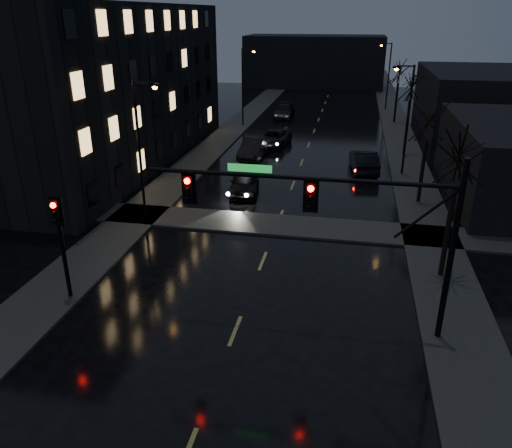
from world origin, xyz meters
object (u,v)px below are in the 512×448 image
at_px(oncoming_car_b, 254,148).
at_px(oncoming_car_d, 284,111).
at_px(lead_car, 364,161).
at_px(oncoming_car_c, 274,138).
at_px(oncoming_car_a, 244,182).

distance_m(oncoming_car_b, oncoming_car_d, 17.76).
distance_m(oncoming_car_b, lead_car, 9.45).
bearing_deg(oncoming_car_d, lead_car, -66.26).
height_order(oncoming_car_c, lead_car, lead_car).
distance_m(oncoming_car_a, oncoming_car_c, 13.41).
xyz_separation_m(oncoming_car_b, oncoming_car_d, (0.08, 17.76, -0.06)).
bearing_deg(oncoming_car_d, oncoming_car_a, -88.03).
bearing_deg(oncoming_car_b, lead_car, -12.77).
bearing_deg(lead_car, oncoming_car_a, 32.35).
bearing_deg(oncoming_car_c, oncoming_car_b, -97.65).
relative_size(oncoming_car_b, oncoming_car_d, 0.95).
xyz_separation_m(oncoming_car_a, oncoming_car_d, (-1.08, 26.83, -0.02)).
bearing_deg(oncoming_car_c, oncoming_car_a, -83.36).
relative_size(oncoming_car_a, oncoming_car_d, 0.87).
height_order(oncoming_car_a, lead_car, lead_car).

